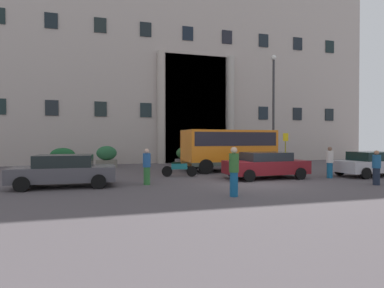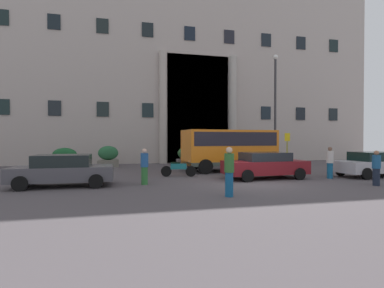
{
  "view_description": "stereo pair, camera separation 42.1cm",
  "coord_description": "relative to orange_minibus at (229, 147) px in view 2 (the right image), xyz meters",
  "views": [
    {
      "loc": [
        -6.62,
        -13.23,
        2.11
      ],
      "look_at": [
        -1.66,
        5.3,
        1.81
      ],
      "focal_mm": 28.09,
      "sensor_mm": 36.0,
      "label": 1
    },
    {
      "loc": [
        -6.21,
        -13.33,
        2.11
      ],
      "look_at": [
        -1.66,
        5.3,
        1.81
      ],
      "focal_mm": 28.09,
      "sensor_mm": 36.0,
      "label": 2
    }
  ],
  "objects": [
    {
      "name": "office_building_facade",
      "position": [
        -0.94,
        11.98,
        8.91
      ],
      "size": [
        37.53,
        9.61,
        21.09
      ],
      "color": "#B0A39B",
      "rests_on": "ground_plane"
    },
    {
      "name": "lamppost_plaza_centre",
      "position": [
        4.81,
        2.56,
        3.4
      ],
      "size": [
        0.4,
        0.4,
        8.75
      ],
      "color": "#343337",
      "rests_on": "ground_plane"
    },
    {
      "name": "hedge_planter_entrance_left",
      "position": [
        -7.94,
        4.88,
        -0.85
      ],
      "size": [
        1.56,
        0.87,
        1.61
      ],
      "color": "#6A655A",
      "rests_on": "ground_plane"
    },
    {
      "name": "orange_minibus",
      "position": [
        0.0,
        0.0,
        0.0
      ],
      "size": [
        6.14,
        3.03,
        2.71
      ],
      "rotation": [
        0.0,
        0.0,
        0.05
      ],
      "color": "orange",
      "rests_on": "ground_plane"
    },
    {
      "name": "hedge_planter_west",
      "position": [
        -1.77,
        5.04,
        -0.9
      ],
      "size": [
        1.54,
        0.99,
        1.49
      ],
      "color": "#665E5C",
      "rests_on": "ground_plane"
    },
    {
      "name": "bus_stop_sign",
      "position": [
        5.2,
        1.45,
        -0.03
      ],
      "size": [
        0.44,
        0.08,
        2.58
      ],
      "color": "#979518",
      "rests_on": "ground_plane"
    },
    {
      "name": "scooter_by_planter",
      "position": [
        -3.91,
        -2.18,
        -1.17
      ],
      "size": [
        1.96,
        0.72,
        0.89
      ],
      "rotation": [
        0.0,
        0.0,
        -0.25
      ],
      "color": "black",
      "rests_on": "ground_plane"
    },
    {
      "name": "pedestrian_man_red_shirt",
      "position": [
        -3.22,
        -8.47,
        -0.69
      ],
      "size": [
        0.36,
        0.36,
        1.83
      ],
      "rotation": [
        0.0,
        0.0,
        5.61
      ],
      "color": "#145283",
      "rests_on": "ground_plane"
    },
    {
      "name": "hedge_planter_east",
      "position": [
        1.35,
        5.11,
        -1.03
      ],
      "size": [
        1.6,
        0.72,
        1.24
      ],
      "color": "gray",
      "rests_on": "ground_plane"
    },
    {
      "name": "motorcycle_near_kerb",
      "position": [
        0.15,
        -2.42,
        -1.17
      ],
      "size": [
        1.89,
        0.62,
        0.89
      ],
      "rotation": [
        0.0,
        0.0,
        0.2
      ],
      "color": "black",
      "rests_on": "ground_plane"
    },
    {
      "name": "ground_plane",
      "position": [
        -0.94,
        -5.5,
        -1.68
      ],
      "size": [
        80.0,
        64.0,
        0.12
      ],
      "primitive_type": "cube",
      "color": "#4E474A"
    },
    {
      "name": "pedestrian_woman_dark_dress",
      "position": [
        -5.99,
        -4.75,
        -0.78
      ],
      "size": [
        0.36,
        0.36,
        1.68
      ],
      "rotation": [
        0.0,
        0.0,
        2.69
      ],
      "color": "#2D6D33",
      "rests_on": "ground_plane"
    },
    {
      "name": "parked_coupe_end",
      "position": [
        6.89,
        -4.84,
        -0.9
      ],
      "size": [
        4.58,
        2.17,
        1.4
      ],
      "rotation": [
        0.0,
        0.0,
        0.06
      ],
      "color": "#B4B2B9",
      "rests_on": "ground_plane"
    },
    {
      "name": "pedestrian_man_crossing",
      "position": [
        4.24,
        -7.57,
        -0.82
      ],
      "size": [
        0.36,
        0.36,
        1.6
      ],
      "rotation": [
        0.0,
        0.0,
        1.71
      ],
      "color": "#1A2232",
      "rests_on": "ground_plane"
    },
    {
      "name": "pedestrian_woman_with_bag",
      "position": [
        3.9,
        -4.92,
        -0.77
      ],
      "size": [
        0.36,
        0.36,
        1.7
      ],
      "rotation": [
        0.0,
        0.0,
        3.04
      ],
      "color": "#175986",
      "rests_on": "ground_plane"
    },
    {
      "name": "parked_compact_extra",
      "position": [
        -9.58,
        -4.47,
        -0.89
      ],
      "size": [
        4.34,
        2.03,
        1.42
      ],
      "rotation": [
        0.0,
        0.0,
        -0.0
      ],
      "color": "#48474D",
      "rests_on": "ground_plane"
    },
    {
      "name": "parked_estate_mid",
      "position": [
        0.46,
        -4.16,
        -0.89
      ],
      "size": [
        4.47,
        2.21,
        1.41
      ],
      "rotation": [
        0.0,
        0.0,
        0.04
      ],
      "color": "maroon",
      "rests_on": "ground_plane"
    },
    {
      "name": "hedge_planter_entrance_right",
      "position": [
        -11.0,
        4.63,
        -0.9
      ],
      "size": [
        1.78,
        0.92,
        1.49
      ],
      "color": "gray",
      "rests_on": "ground_plane"
    }
  ]
}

